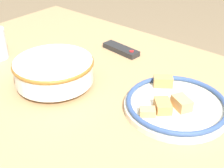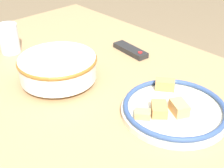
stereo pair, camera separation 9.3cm
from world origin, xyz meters
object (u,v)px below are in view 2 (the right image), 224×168
tv_remote (130,50)px  drinking_glass (9,39)px  food_plate (174,109)px  noodle_bowl (58,67)px

tv_remote → drinking_glass: drinking_glass is taller
food_plate → tv_remote: size_ratio=1.84×
noodle_bowl → tv_remote: (0.01, 0.33, -0.04)m
noodle_bowl → tv_remote: size_ratio=1.58×
noodle_bowl → tv_remote: 0.33m
noodle_bowl → food_plate: 0.39m
noodle_bowl → drinking_glass: drinking_glass is taller
food_plate → drinking_glass: (-0.68, -0.14, 0.04)m
drinking_glass → food_plate: bearing=11.6°
noodle_bowl → food_plate: (0.37, 0.13, -0.04)m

